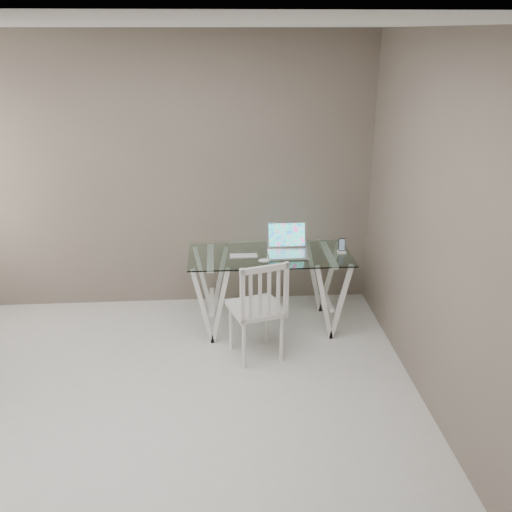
{
  "coord_description": "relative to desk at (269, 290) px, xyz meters",
  "views": [
    {
      "loc": [
        0.44,
        -3.28,
        2.67
      ],
      "look_at": [
        0.77,
        1.31,
        0.85
      ],
      "focal_mm": 40.0,
      "sensor_mm": 36.0,
      "label": 1
    }
  ],
  "objects": [
    {
      "name": "phone_dock",
      "position": [
        0.67,
        -0.01,
        0.4
      ],
      "size": [
        0.07,
        0.07,
        0.14
      ],
      "color": "white",
      "rests_on": "desk"
    },
    {
      "name": "room",
      "position": [
        -0.98,
        -1.59,
        1.33
      ],
      "size": [
        4.5,
        4.52,
        2.71
      ],
      "color": "beige",
      "rests_on": "ground"
    },
    {
      "name": "keyboard",
      "position": [
        -0.25,
        -0.03,
        0.37
      ],
      "size": [
        0.27,
        0.11,
        0.01
      ],
      "primitive_type": "cube",
      "color": "silver",
      "rests_on": "desk"
    },
    {
      "name": "chair",
      "position": [
        -0.14,
        -0.59,
        0.13
      ],
      "size": [
        0.53,
        0.53,
        0.93
      ],
      "rotation": [
        0.0,
        0.0,
        0.29
      ],
      "color": "silver",
      "rests_on": "ground"
    },
    {
      "name": "laptop",
      "position": [
        0.17,
        0.04,
        0.42
      ],
      "size": [
        0.38,
        0.34,
        0.26
      ],
      "color": "silver",
      "rests_on": "desk"
    },
    {
      "name": "mouse",
      "position": [
        -0.07,
        -0.2,
        0.38
      ],
      "size": [
        0.11,
        0.06,
        0.03
      ],
      "primitive_type": "ellipsoid",
      "color": "silver",
      "rests_on": "desk"
    },
    {
      "name": "desk",
      "position": [
        0.0,
        0.0,
        0.0
      ],
      "size": [
        1.5,
        0.7,
        0.75
      ],
      "color": "silver",
      "rests_on": "ground"
    }
  ]
}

